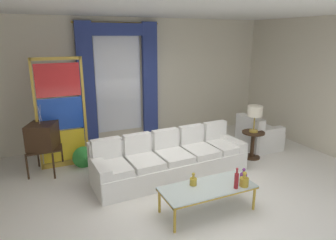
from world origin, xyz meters
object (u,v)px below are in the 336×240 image
(stained_glass_divider, at_px, (61,116))
(table_lamp_brass, at_px, (255,112))
(vintage_tv, at_px, (43,137))
(round_side_table, at_px, (253,142))
(armchair_white, at_px, (257,137))
(couch_white_long, at_px, (169,160))
(bottle_crystal_tall, at_px, (193,181))
(coffee_table, at_px, (208,189))
(bottle_amber_squat, at_px, (244,181))
(bottle_blue_decanter, at_px, (236,180))
(peacock_figurine, at_px, (84,158))
(bottle_ruby_flask, at_px, (243,177))

(stained_glass_divider, distance_m, table_lamp_brass, 3.96)
(vintage_tv, relative_size, round_side_table, 2.26)
(armchair_white, bearing_deg, vintage_tv, 171.63)
(round_side_table, bearing_deg, armchair_white, 39.73)
(couch_white_long, distance_m, bottle_crystal_tall, 1.26)
(coffee_table, xyz_separation_m, round_side_table, (1.99, 1.37, -0.02))
(coffee_table, relative_size, stained_glass_divider, 0.65)
(armchair_white, bearing_deg, bottle_amber_squat, -134.89)
(stained_glass_divider, bearing_deg, armchair_white, -11.46)
(couch_white_long, distance_m, bottle_amber_squat, 1.67)
(bottle_crystal_tall, bearing_deg, bottle_blue_decanter, -33.51)
(bottle_blue_decanter, bearing_deg, peacock_figurine, 125.21)
(bottle_ruby_flask, xyz_separation_m, peacock_figurine, (-2.02, 2.40, -0.27))
(bottle_amber_squat, xyz_separation_m, peacock_figurine, (-1.93, 2.52, -0.27))
(round_side_table, bearing_deg, coffee_table, -145.49)
(bottle_ruby_flask, bearing_deg, peacock_figurine, 130.18)
(armchair_white, distance_m, table_lamp_brass, 0.97)
(bottle_blue_decanter, distance_m, bottle_ruby_flask, 0.28)
(bottle_amber_squat, height_order, bottle_ruby_flask, bottle_amber_squat)
(stained_glass_divider, relative_size, peacock_figurine, 3.67)
(bottle_blue_decanter, xyz_separation_m, bottle_crystal_tall, (-0.53, 0.35, -0.07))
(bottle_ruby_flask, relative_size, table_lamp_brass, 0.39)
(bottle_amber_squat, xyz_separation_m, table_lamp_brass, (1.49, 1.58, 0.54))
(stained_glass_divider, bearing_deg, round_side_table, -18.62)
(stained_glass_divider, xyz_separation_m, peacock_figurine, (0.33, -0.32, -0.84))
(bottle_blue_decanter, relative_size, vintage_tv, 0.24)
(armchair_white, relative_size, peacock_figurine, 1.38)
(coffee_table, bearing_deg, vintage_tv, 131.19)
(bottle_blue_decanter, bearing_deg, couch_white_long, 102.48)
(bottle_blue_decanter, height_order, bottle_amber_squat, bottle_blue_decanter)
(round_side_table, bearing_deg, vintage_tv, 165.30)
(couch_white_long, relative_size, stained_glass_divider, 1.34)
(bottle_crystal_tall, distance_m, bottle_ruby_flask, 0.79)
(peacock_figurine, bearing_deg, armchair_white, -7.91)
(armchair_white, height_order, table_lamp_brass, table_lamp_brass)
(bottle_blue_decanter, height_order, bottle_crystal_tall, bottle_blue_decanter)
(bottle_blue_decanter, relative_size, stained_glass_divider, 0.15)
(bottle_ruby_flask, distance_m, peacock_figurine, 3.15)
(bottle_blue_decanter, relative_size, peacock_figurine, 0.55)
(bottle_blue_decanter, bearing_deg, bottle_crystal_tall, 146.49)
(coffee_table, height_order, vintage_tv, vintage_tv)
(coffee_table, bearing_deg, table_lamp_brass, 34.51)
(armchair_white, bearing_deg, couch_white_long, -170.82)
(bottle_blue_decanter, distance_m, stained_glass_divider, 3.58)
(vintage_tv, bearing_deg, armchair_white, -8.37)
(bottle_amber_squat, bearing_deg, couch_white_long, 107.55)
(bottle_crystal_tall, relative_size, bottle_amber_squat, 0.86)
(bottle_crystal_tall, xyz_separation_m, bottle_ruby_flask, (0.76, -0.21, 0.01))
(bottle_ruby_flask, bearing_deg, round_side_table, 46.03)
(bottle_ruby_flask, bearing_deg, couch_white_long, 112.06)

